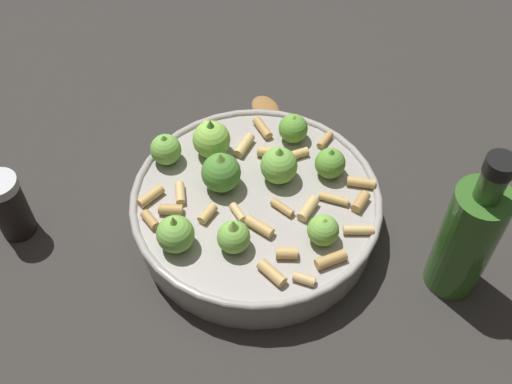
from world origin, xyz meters
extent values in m
plane|color=#2D2B28|center=(0.00, 0.00, 0.00)|extent=(2.40, 2.40, 0.00)
cylinder|color=#9E9993|center=(0.00, 0.00, 0.03)|extent=(0.28, 0.28, 0.05)
torus|color=#9E9993|center=(0.00, 0.00, 0.05)|extent=(0.29, 0.29, 0.01)
sphere|color=#75B247|center=(0.08, -0.04, 0.07)|extent=(0.03, 0.03, 0.03)
cone|color=#8CC64C|center=(0.08, -0.04, 0.08)|extent=(0.02, 0.02, 0.01)
sphere|color=#75B247|center=(-0.01, -0.07, 0.07)|extent=(0.04, 0.04, 0.04)
cone|color=#8CC64C|center=(-0.01, -0.07, 0.09)|extent=(0.02, 0.02, 0.02)
sphere|color=#8CC64C|center=(-0.07, 0.06, 0.07)|extent=(0.04, 0.04, 0.04)
cone|color=#4C8933|center=(-0.07, 0.06, 0.10)|extent=(0.02, 0.02, 0.02)
sphere|color=#75B247|center=(0.02, 0.03, 0.07)|extent=(0.04, 0.04, 0.04)
cone|color=#609E38|center=(0.02, 0.03, 0.09)|extent=(0.02, 0.02, 0.02)
sphere|color=#75B247|center=(-0.07, -0.08, 0.07)|extent=(0.04, 0.04, 0.04)
cone|color=#8CC64C|center=(-0.07, -0.08, 0.09)|extent=(0.01, 0.01, 0.02)
sphere|color=#609E38|center=(0.08, 0.05, 0.07)|extent=(0.04, 0.04, 0.04)
cone|color=#4C8933|center=(0.08, 0.05, 0.09)|extent=(0.02, 0.02, 0.01)
sphere|color=#4C8933|center=(-0.04, 0.01, 0.07)|extent=(0.05, 0.05, 0.05)
cone|color=#75B247|center=(-0.04, 0.01, 0.10)|extent=(0.02, 0.02, 0.02)
sphere|color=#75B247|center=(-0.12, 0.03, 0.07)|extent=(0.04, 0.04, 0.04)
cone|color=#4C8933|center=(-0.12, 0.03, 0.09)|extent=(0.02, 0.02, 0.01)
sphere|color=#609E38|center=(0.02, 0.10, 0.07)|extent=(0.04, 0.04, 0.04)
cone|color=#8CC64C|center=(0.02, 0.10, 0.08)|extent=(0.02, 0.02, 0.01)
cylinder|color=tan|center=(0.04, -0.10, 0.06)|extent=(0.03, 0.03, 0.01)
cylinder|color=tan|center=(0.12, 0.01, 0.06)|extent=(0.02, 0.03, 0.01)
cylinder|color=tan|center=(0.12, -0.02, 0.06)|extent=(0.03, 0.02, 0.01)
cylinder|color=tan|center=(0.06, 0.10, 0.06)|extent=(0.02, 0.03, 0.01)
cylinder|color=tan|center=(-0.10, -0.06, 0.06)|extent=(0.02, 0.02, 0.01)
cylinder|color=tan|center=(0.01, -0.04, 0.06)|extent=(0.03, 0.02, 0.01)
cylinder|color=tan|center=(0.05, -0.07, 0.06)|extent=(0.02, 0.02, 0.01)
cylinder|color=tan|center=(0.09, -0.07, 0.06)|extent=(0.03, 0.03, 0.01)
cylinder|color=tan|center=(-0.02, 0.10, 0.06)|extent=(0.03, 0.03, 0.01)
cylinder|color=tan|center=(-0.11, -0.03, 0.06)|extent=(0.03, 0.03, 0.01)
cylinder|color=tan|center=(-0.08, 0.09, 0.06)|extent=(0.02, 0.02, 0.01)
cylinder|color=tan|center=(-0.05, -0.04, 0.06)|extent=(0.02, 0.03, 0.01)
cylinder|color=tan|center=(0.07, -0.10, 0.06)|extent=(0.02, 0.01, 0.01)
cylinder|color=tan|center=(-0.09, -0.04, 0.06)|extent=(0.03, 0.02, 0.01)
cylinder|color=tan|center=(0.06, -0.01, 0.06)|extent=(0.02, 0.03, 0.01)
cylinder|color=tan|center=(0.00, 0.07, 0.06)|extent=(0.03, 0.01, 0.01)
cylinder|color=tan|center=(-0.01, -0.03, 0.06)|extent=(0.02, 0.02, 0.01)
cylinder|color=tan|center=(0.03, -0.01, 0.06)|extent=(0.03, 0.02, 0.01)
cylinder|color=tan|center=(0.09, 0.01, 0.06)|extent=(0.03, 0.01, 0.01)
cylinder|color=tan|center=(-0.08, -0.02, 0.06)|extent=(0.02, 0.03, 0.01)
cylinder|color=tan|center=(0.11, 0.04, 0.06)|extent=(0.03, 0.01, 0.01)
cylinder|color=tan|center=(-0.03, 0.07, 0.06)|extent=(0.02, 0.04, 0.01)
cylinder|color=tan|center=(0.03, 0.07, 0.06)|extent=(0.03, 0.02, 0.01)
cylinder|color=black|center=(-0.27, -0.07, 0.04)|extent=(0.04, 0.04, 0.08)
cylinder|color=#336023|center=(0.23, -0.03, 0.07)|extent=(0.06, 0.06, 0.15)
cylinder|color=#336023|center=(0.23, -0.03, 0.16)|extent=(0.03, 0.03, 0.04)
cylinder|color=black|center=(0.23, -0.03, 0.19)|extent=(0.03, 0.03, 0.02)
cylinder|color=olive|center=(0.04, 0.10, 0.01)|extent=(0.13, 0.17, 0.02)
ellipsoid|color=olive|center=(-0.03, 0.19, 0.01)|extent=(0.06, 0.06, 0.01)
camera|label=1|loc=(0.10, -0.43, 0.60)|focal=43.84mm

